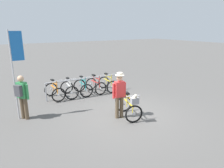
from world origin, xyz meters
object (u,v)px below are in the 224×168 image
(racked_bike_teal, at_px, (83,87))
(racked_bike_red, at_px, (96,85))
(pedestrian_with_backpack, at_px, (22,95))
(racked_bike_yellow, at_px, (108,84))
(banner_flag, at_px, (16,58))
(featured_bicycle, at_px, (130,106))
(racked_bike_orange, at_px, (55,91))
(person_with_featured_bike, at_px, (119,93))
(racked_bike_white, at_px, (69,89))

(racked_bike_teal, bearing_deg, racked_bike_red, -4.03)
(pedestrian_with_backpack, bearing_deg, racked_bike_yellow, 17.48)
(racked_bike_teal, xyz_separation_m, racked_bike_red, (0.70, -0.05, -0.00))
(racked_bike_red, distance_m, banner_flag, 4.36)
(racked_bike_teal, height_order, racked_bike_red, same)
(racked_bike_red, distance_m, featured_bicycle, 3.44)
(pedestrian_with_backpack, bearing_deg, featured_bicycle, -30.98)
(featured_bicycle, height_order, pedestrian_with_backpack, pedestrian_with_backpack)
(racked_bike_teal, bearing_deg, racked_bike_orange, 175.96)
(racked_bike_teal, xyz_separation_m, person_with_featured_bike, (0.05, -3.21, 0.58))
(racked_bike_yellow, relative_size, person_with_featured_bike, 0.66)
(pedestrian_with_backpack, bearing_deg, person_with_featured_bike, -29.78)
(racked_bike_red, distance_m, pedestrian_with_backpack, 3.99)
(racked_bike_teal, height_order, pedestrian_with_backpack, pedestrian_with_backpack)
(racked_bike_orange, distance_m, racked_bike_red, 2.10)
(person_with_featured_bike, relative_size, banner_flag, 0.54)
(person_with_featured_bike, relative_size, pedestrian_with_backpack, 1.05)
(pedestrian_with_backpack, bearing_deg, racked_bike_red, 21.21)
(racked_bike_white, distance_m, racked_bike_teal, 0.70)
(racked_bike_orange, xyz_separation_m, racked_bike_teal, (1.40, -0.10, 0.00))
(racked_bike_white, xyz_separation_m, person_with_featured_bike, (0.75, -3.26, 0.58))
(racked_bike_teal, height_order, racked_bike_yellow, same)
(racked_bike_red, xyz_separation_m, banner_flag, (-3.73, -1.29, 1.86))
(racked_bike_red, height_order, racked_bike_yellow, same)
(racked_bike_red, xyz_separation_m, featured_bicycle, (-0.36, -3.42, 0.12))
(featured_bicycle, xyz_separation_m, pedestrian_with_backpack, (-3.32, 2.00, 0.45))
(racked_bike_orange, xyz_separation_m, person_with_featured_bike, (1.45, -3.31, 0.58))
(racked_bike_white, distance_m, banner_flag, 3.29)
(racked_bike_yellow, bearing_deg, banner_flag, -164.30)
(racked_bike_teal, height_order, banner_flag, banner_flag)
(racked_bike_white, distance_m, person_with_featured_bike, 3.40)
(racked_bike_red, bearing_deg, racked_bike_white, 175.97)
(racked_bike_white, xyz_separation_m, pedestrian_with_backpack, (-2.28, -1.53, 0.57))
(racked_bike_orange, relative_size, racked_bike_red, 1.03)
(featured_bicycle, height_order, person_with_featured_bike, person_with_featured_bike)
(racked_bike_white, bearing_deg, person_with_featured_bike, -77.10)
(featured_bicycle, height_order, banner_flag, banner_flag)
(racked_bike_teal, xyz_separation_m, racked_bike_yellow, (1.40, -0.10, 0.00))
(racked_bike_white, relative_size, person_with_featured_bike, 0.67)
(racked_bike_white, bearing_deg, banner_flag, -149.15)
(racked_bike_teal, height_order, featured_bicycle, featured_bicycle)
(person_with_featured_bike, bearing_deg, racked_bike_teal, 90.87)
(racked_bike_red, relative_size, pedestrian_with_backpack, 0.68)
(racked_bike_red, relative_size, person_with_featured_bike, 0.64)
(racked_bike_yellow, height_order, pedestrian_with_backpack, pedestrian_with_backpack)
(pedestrian_with_backpack, bearing_deg, banner_flag, 108.36)
(racked_bike_orange, xyz_separation_m, banner_flag, (-1.63, -1.44, 1.86))
(racked_bike_red, bearing_deg, person_with_featured_bike, -101.61)
(racked_bike_red, bearing_deg, racked_bike_teal, 175.97)
(racked_bike_orange, bearing_deg, racked_bike_teal, -4.04)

